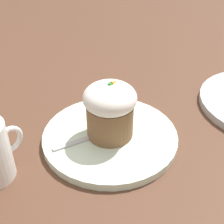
# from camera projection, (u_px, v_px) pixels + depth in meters

# --- Properties ---
(ground_plane) EXTENTS (4.00, 4.00, 0.00)m
(ground_plane) POSITION_uv_depth(u_px,v_px,m) (110.00, 140.00, 0.62)
(ground_plane) COLOR #513323
(dessert_plate) EXTENTS (0.26, 0.26, 0.02)m
(dessert_plate) POSITION_uv_depth(u_px,v_px,m) (110.00, 137.00, 0.61)
(dessert_plate) COLOR silver
(dessert_plate) RESTS_ON ground_plane
(carrot_cake) EXTENTS (0.10, 0.10, 0.11)m
(carrot_cake) POSITION_uv_depth(u_px,v_px,m) (112.00, 109.00, 0.57)
(carrot_cake) COLOR brown
(carrot_cake) RESTS_ON dessert_plate
(spoon) EXTENTS (0.12, 0.06, 0.01)m
(spoon) POSITION_uv_depth(u_px,v_px,m) (96.00, 135.00, 0.60)
(spoon) COLOR #B7B7BC
(spoon) RESTS_ON dessert_plate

